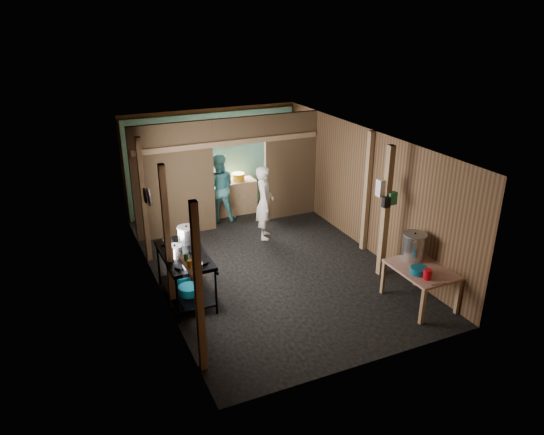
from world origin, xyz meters
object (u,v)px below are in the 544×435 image
gas_range (186,276)px  prep_table (420,286)px  yellow_tub (238,177)px  cook (265,203)px  stove_pot_large (187,235)px  stock_pot (414,247)px  pink_bucket (428,274)px

gas_range → prep_table: size_ratio=1.32×
yellow_tub → cook: 1.71m
gas_range → prep_table: 4.14m
stove_pot_large → stock_pot: bearing=-27.0°
stove_pot_large → pink_bucket: size_ratio=1.96×
gas_range → cook: bearing=38.6°
stove_pot_large → prep_table: bearing=-32.3°
stock_pot → yellow_tub: (-1.45, 5.04, 0.02)m
gas_range → yellow_tub: yellow_tub is taller
prep_table → stock_pot: bearing=74.9°
prep_table → stove_pot_large: bearing=147.7°
prep_table → cook: (-1.36, 3.71, 0.50)m
stock_pot → cook: 3.63m
prep_table → yellow_tub: (-1.35, 5.42, 0.60)m
prep_table → stock_pot: (0.10, 0.38, 0.57)m
prep_table → yellow_tub: bearing=104.0°
gas_range → yellow_tub: size_ratio=4.66×
stock_pot → yellow_tub: stock_pot is taller
gas_range → pink_bucket: (3.55, -2.15, 0.32)m
prep_table → stove_pot_large: 4.25m
gas_range → stock_pot: size_ratio=3.05×
prep_table → stock_pot: size_ratio=2.31×
stock_pot → pink_bucket: (-0.26, -0.70, -0.15)m
prep_table → yellow_tub: 5.61m
prep_table → cook: cook is taller
gas_range → cook: (2.35, 1.88, 0.39)m
cook → prep_table: bearing=-137.2°
gas_range → pink_bucket: bearing=-31.2°
stove_pot_large → yellow_tub: bearing=55.4°
gas_range → pink_bucket: size_ratio=8.97×
gas_range → cook: 3.03m
gas_range → stock_pot: stock_pot is taller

